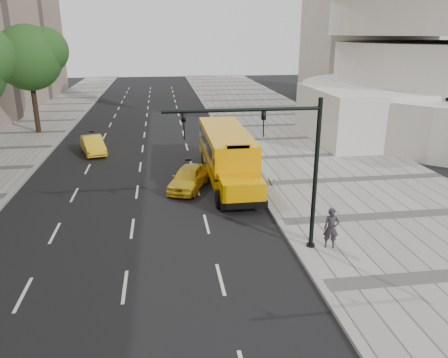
{
  "coord_description": "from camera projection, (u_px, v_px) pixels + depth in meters",
  "views": [
    {
      "loc": [
        0.6,
        -24.1,
        8.73
      ],
      "look_at": [
        3.5,
        -4.0,
        1.9
      ],
      "focal_mm": 35.0,
      "sensor_mm": 36.0,
      "label": 1
    }
  ],
  "objects": [
    {
      "name": "pedestrian",
      "position": [
        331.0,
        228.0,
        18.12
      ],
      "size": [
        0.72,
        0.56,
        1.74
      ],
      "primitive_type": "imported",
      "rotation": [
        0.0,
        0.0,
        -0.26
      ],
      "color": "#2A272D",
      "rests_on": "sidewalk_museum"
    },
    {
      "name": "taxi_far",
      "position": [
        93.0,
        145.0,
        32.93
      ],
      "size": [
        2.49,
        4.25,
        1.32
      ],
      "primitive_type": "imported",
      "rotation": [
        0.0,
        0.0,
        0.29
      ],
      "color": "gold",
      "rests_on": "ground"
    },
    {
      "name": "ground",
      "position": [
        155.0,
        191.0,
        25.31
      ],
      "size": [
        140.0,
        140.0,
        0.0
      ],
      "primitive_type": "plane",
      "color": "black",
      "rests_on": "ground"
    },
    {
      "name": "curb_museum",
      "position": [
        256.0,
        185.0,
        26.1
      ],
      "size": [
        0.3,
        140.0,
        0.15
      ],
      "primitive_type": "cube",
      "color": "gray",
      "rests_on": "ground"
    },
    {
      "name": "sidewalk_museum",
      "position": [
        351.0,
        180.0,
        26.91
      ],
      "size": [
        12.0,
        140.0,
        0.15
      ],
      "primitive_type": "cube",
      "color": "#9A9692",
      "rests_on": "ground"
    },
    {
      "name": "traffic_signal",
      "position": [
        282.0,
        158.0,
        17.02
      ],
      "size": [
        6.18,
        0.36,
        6.4
      ],
      "color": "black",
      "rests_on": "ground"
    },
    {
      "name": "curb_far",
      "position": [
        9.0,
        197.0,
        24.2
      ],
      "size": [
        0.3,
        140.0,
        0.15
      ],
      "primitive_type": "cube",
      "color": "gray",
      "rests_on": "ground"
    },
    {
      "name": "taxi_near",
      "position": [
        189.0,
        178.0,
        25.46
      ],
      "size": [
        2.99,
        4.35,
        1.38
      ],
      "primitive_type": "imported",
      "rotation": [
        0.0,
        0.0,
        -0.37
      ],
      "color": "gold",
      "rests_on": "ground"
    },
    {
      "name": "school_bus",
      "position": [
        226.0,
        151.0,
        27.11
      ],
      "size": [
        2.96,
        11.56,
        3.19
      ],
      "color": "#E29500",
      "rests_on": "ground"
    },
    {
      "name": "tree_c",
      "position": [
        30.0,
        57.0,
        37.52
      ],
      "size": [
        6.28,
        5.58,
        9.46
      ],
      "color": "black",
      "rests_on": "ground"
    }
  ]
}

